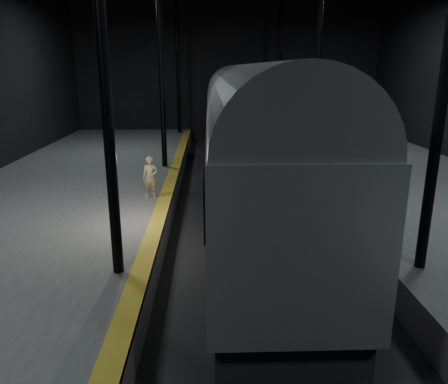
{
  "coord_description": "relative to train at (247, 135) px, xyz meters",
  "views": [
    {
      "loc": [
        -1.52,
        -13.97,
        5.88
      ],
      "look_at": [
        -1.05,
        -0.43,
        2.0
      ],
      "focal_mm": 35.0,
      "sensor_mm": 36.0,
      "label": 1
    }
  ],
  "objects": [
    {
      "name": "platform_left",
      "position": [
        -7.5,
        -3.46,
        -2.78
      ],
      "size": [
        9.0,
        43.8,
        1.0
      ],
      "primitive_type": "cube",
      "color": "#494947",
      "rests_on": "ground"
    },
    {
      "name": "tactile_strip",
      "position": [
        -3.25,
        -3.46,
        -2.27
      ],
      "size": [
        0.5,
        43.8,
        0.01
      ],
      "primitive_type": "cube",
      "color": "olive",
      "rests_on": "platform_left"
    },
    {
      "name": "ground",
      "position": [
        0.0,
        -3.46,
        -3.28
      ],
      "size": [
        44.0,
        44.0,
        0.0
      ],
      "primitive_type": "plane",
      "color": "black",
      "rests_on": "ground"
    },
    {
      "name": "woman",
      "position": [
        -3.8,
        -1.07,
        -1.47
      ],
      "size": [
        0.63,
        0.45,
        1.61
      ],
      "primitive_type": "imported",
      "rotation": [
        0.0,
        0.0,
        0.11
      ],
      "color": "tan",
      "rests_on": "platform_left"
    },
    {
      "name": "track",
      "position": [
        0.0,
        -3.46,
        -3.21
      ],
      "size": [
        2.4,
        43.0,
        0.24
      ],
      "color": "#3F3328",
      "rests_on": "ground"
    },
    {
      "name": "train",
      "position": [
        0.0,
        0.0,
        0.0
      ],
      "size": [
        3.28,
        21.96,
        5.87
      ],
      "color": "#979A9F",
      "rests_on": "ground"
    }
  ]
}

